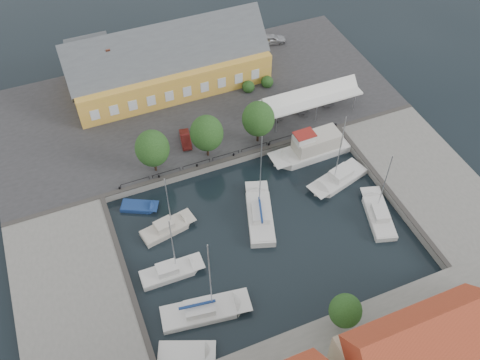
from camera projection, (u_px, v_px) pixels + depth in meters
The scene contains 19 objects.
ground at pixel (259, 223), 62.99m from camera, with size 140.00×140.00×0.00m, color black.
north_quay at pixel (195, 103), 76.83m from camera, with size 56.00×26.00×1.00m, color #2D2D30.
west_quay at pixel (75, 299), 55.78m from camera, with size 12.00×24.00×1.00m, color slate.
east_quay at pixel (426, 179), 66.99m from camera, with size 12.00×24.00×1.00m, color slate.
quay_edge_fittings at pixel (244, 189), 65.14m from camera, with size 56.00×24.72×0.40m.
warehouse at pixel (164, 64), 76.55m from camera, with size 28.56×14.00×9.55m.
tent_canopy at pixel (311, 97), 72.78m from camera, with size 14.00×4.00×2.83m.
quay_trees at pixel (207, 133), 66.27m from camera, with size 18.20×4.20×6.30m.
car_silver at pixel (271, 39), 85.49m from camera, with size 1.87×4.64×1.58m, color #ACAEB4.
car_red at pixel (185, 139), 70.30m from camera, with size 1.27×3.63×1.20m, color #5E1715.
center_sailboat at pixel (260, 216), 63.32m from camera, with size 5.58×9.73×12.92m.
trawler at pixel (312, 149), 69.92m from camera, with size 11.04×3.48×5.00m.
east_boat_a at pixel (338, 179), 67.32m from camera, with size 8.62×4.85×11.73m.
east_boat_c at pixel (378, 216), 63.44m from camera, with size 4.57×8.16×10.18m.
west_boat_b at pixel (167, 229), 62.12m from camera, with size 6.76×3.37×9.17m.
west_boat_c at pixel (171, 273), 58.18m from camera, with size 7.13×2.39×9.73m.
west_boat_d at pixel (203, 312), 55.04m from camera, with size 9.68×4.13×12.44m.
launch_sw at pixel (186, 353), 52.27m from camera, with size 6.02×4.09×0.98m.
launch_nw at pixel (139, 207), 64.51m from camera, with size 4.78×3.61×0.88m.
Camera 1 is at (-16.72, -34.51, 50.29)m, focal length 40.00 mm.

